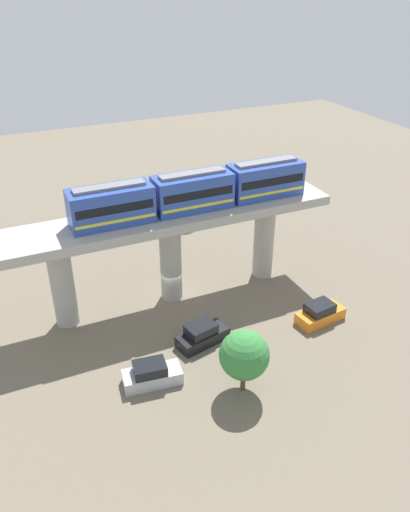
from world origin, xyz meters
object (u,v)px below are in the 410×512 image
object	(u,v)px
parked_car_black	(202,335)
tree_mid_lot	(244,355)
parked_car_orange	(320,314)
parked_car_silver	(152,375)
tree_near_viaduct	(189,200)
train	(193,192)

from	to	relation	value
parked_car_black	tree_mid_lot	size ratio (longest dim) A/B	0.92
parked_car_orange	tree_mid_lot	distance (m)	10.92
tree_mid_lot	parked_car_orange	bearing A→B (deg)	-65.45
parked_car_silver	tree_near_viaduct	world-z (taller)	tree_near_viaduct
train	parked_car_orange	xyz separation A→B (m)	(-8.62, -7.86, -9.10)
parked_car_silver	train	bearing A→B (deg)	-30.29
parked_car_black	tree_mid_lot	distance (m)	6.37
train	tree_near_viaduct	world-z (taller)	train
parked_car_black	train	bearing A→B (deg)	-30.88
parked_car_silver	tree_mid_lot	bearing A→B (deg)	-113.05
parked_car_orange	tree_near_viaduct	bearing A→B (deg)	-0.59
train	parked_car_orange	world-z (taller)	train
parked_car_orange	tree_mid_lot	world-z (taller)	tree_mid_lot
train	tree_near_viaduct	xyz separation A→B (m)	(13.61, -5.24, -6.99)
train	parked_car_orange	bearing A→B (deg)	-137.65
parked_car_black	tree_near_viaduct	bearing A→B (deg)	-32.75
train	tree_mid_lot	size ratio (longest dim) A/B	4.20
parked_car_black	tree_mid_lot	bearing A→B (deg)	172.33
tree_near_viaduct	tree_mid_lot	bearing A→B (deg)	165.13
parked_car_black	tree_near_viaduct	distance (m)	22.22
train	parked_car_silver	xyz separation A→B (m)	(-9.76, 7.48, -9.10)
parked_car_black	parked_car_orange	size ratio (longest dim) A/B	1.02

